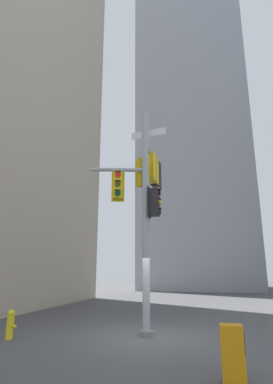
# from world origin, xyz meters

# --- Properties ---
(ground) EXTENTS (120.00, 120.00, 0.00)m
(ground) POSITION_xyz_m (0.00, 0.00, 0.00)
(ground) COLOR #474749
(building_mid_block) EXTENTS (12.79, 12.79, 40.81)m
(building_mid_block) POSITION_xyz_m (0.10, 27.46, 20.40)
(building_mid_block) COLOR #9399A3
(building_mid_block) RESTS_ON ground
(signal_pole_assembly) EXTENTS (2.71, 2.93, 8.14)m
(signal_pole_assembly) POSITION_xyz_m (-0.10, 0.42, 4.99)
(signal_pole_assembly) COLOR #9EA0A3
(signal_pole_assembly) RESTS_ON ground
(fire_hydrant) EXTENTS (0.33, 0.23, 0.88)m
(fire_hydrant) POSITION_xyz_m (-4.05, -1.58, 0.46)
(fire_hydrant) COLOR yellow
(fire_hydrant) RESTS_ON ground
(newspaper_box) EXTENTS (0.45, 0.36, 1.05)m
(newspaper_box) POSITION_xyz_m (2.63, -3.72, 0.52)
(newspaper_box) COLOR orange
(newspaper_box) RESTS_ON ground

